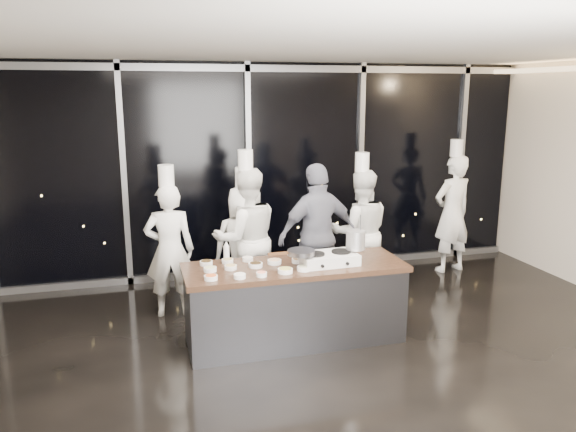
# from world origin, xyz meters

# --- Properties ---
(ground) EXTENTS (9.00, 9.00, 0.00)m
(ground) POSITION_xyz_m (0.00, 0.00, 0.00)
(ground) COLOR black
(ground) RESTS_ON ground
(room_shell) EXTENTS (9.02, 7.02, 3.21)m
(room_shell) POSITION_xyz_m (0.18, 0.00, 2.25)
(room_shell) COLOR beige
(room_shell) RESTS_ON ground
(window_wall) EXTENTS (8.90, 0.11, 3.20)m
(window_wall) POSITION_xyz_m (0.00, 3.43, 1.60)
(window_wall) COLOR black
(window_wall) RESTS_ON ground
(demo_counter) EXTENTS (2.46, 0.86, 0.90)m
(demo_counter) POSITION_xyz_m (0.00, 0.90, 0.45)
(demo_counter) COLOR #3A3B40
(demo_counter) RESTS_ON ground
(stove) EXTENTS (0.65, 0.43, 0.14)m
(stove) POSITION_xyz_m (0.37, 0.83, 0.96)
(stove) COLOR white
(stove) RESTS_ON demo_counter
(frying_pan) EXTENTS (0.53, 0.31, 0.05)m
(frying_pan) POSITION_xyz_m (0.04, 0.81, 1.07)
(frying_pan) COLOR slate
(frying_pan) RESTS_ON stove
(stock_pot) EXTENTS (0.22, 0.22, 0.22)m
(stock_pot) POSITION_xyz_m (0.70, 0.85, 1.15)
(stock_pot) COLOR silver
(stock_pot) RESTS_ON stove
(prep_bowls) EXTENTS (1.41, 0.68, 0.05)m
(prep_bowls) POSITION_xyz_m (-0.42, 0.87, 0.93)
(prep_bowls) COLOR white
(prep_bowls) RESTS_ON demo_counter
(squeeze_bottle) EXTENTS (0.06, 0.06, 0.24)m
(squeeze_bottle) POSITION_xyz_m (-0.71, 1.24, 1.01)
(squeeze_bottle) COLOR white
(squeeze_bottle) RESTS_ON demo_counter
(chef_far_left) EXTENTS (0.65, 0.46, 1.92)m
(chef_far_left) POSITION_xyz_m (-1.29, 2.05, 0.86)
(chef_far_left) COLOR white
(chef_far_left) RESTS_ON ground
(chef_left) EXTENTS (0.89, 0.69, 1.84)m
(chef_left) POSITION_xyz_m (-0.33, 2.15, 0.82)
(chef_left) COLOR white
(chef_left) RESTS_ON ground
(chef_center) EXTENTS (0.94, 0.76, 2.07)m
(chef_center) POSITION_xyz_m (-0.31, 2.07, 0.93)
(chef_center) COLOR white
(chef_center) RESTS_ON ground
(guest) EXTENTS (1.17, 0.64, 1.89)m
(guest) POSITION_xyz_m (0.60, 1.87, 0.95)
(guest) COLOR #121834
(guest) RESTS_ON ground
(chef_right) EXTENTS (0.96, 0.81, 1.98)m
(chef_right) POSITION_xyz_m (1.30, 2.14, 0.88)
(chef_right) COLOR white
(chef_right) RESTS_ON ground
(chef_side) EXTENTS (0.74, 0.56, 2.07)m
(chef_side) POSITION_xyz_m (3.06, 2.69, 0.94)
(chef_side) COLOR white
(chef_side) RESTS_ON ground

